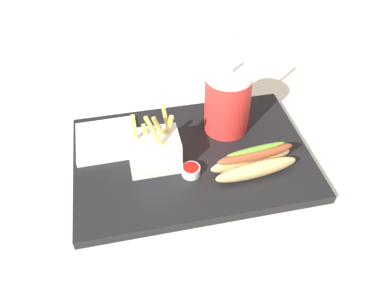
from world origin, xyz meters
The scene contains 7 objects.
ground_plane centered at (0.00, 0.00, -0.01)m, with size 2.40×2.40×0.02m, color silver.
food_tray centered at (0.00, 0.00, 0.01)m, with size 0.48×0.33×0.02m, color black.
soda_cup centered at (0.09, 0.07, 0.09)m, with size 0.10×0.10×0.23m.
fries_basket centered at (-0.08, -0.01, 0.06)m, with size 0.10×0.07×0.14m.
hot_dog_1 centered at (0.11, -0.07, 0.05)m, with size 0.17×0.07×0.07m.
ketchup_cup_1 centered at (-0.01, -0.05, 0.03)m, with size 0.04×0.04×0.02m.
napkin_stack centered at (-0.17, 0.07, 0.03)m, with size 0.13×0.13×0.01m, color white.
Camera 1 is at (-0.12, -0.56, 0.60)m, focal length 36.86 mm.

